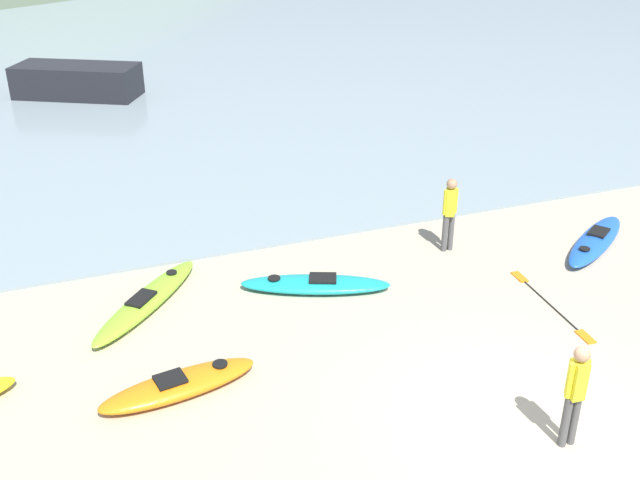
# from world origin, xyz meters

# --- Properties ---
(ground_plane) EXTENTS (400.00, 400.00, 0.00)m
(ground_plane) POSITION_xyz_m (0.00, 0.00, 0.00)
(ground_plane) COLOR tan
(bay_water) EXTENTS (160.00, 70.00, 0.06)m
(bay_water) POSITION_xyz_m (0.00, 42.10, 0.03)
(bay_water) COLOR gray
(bay_water) RESTS_ON ground_plane
(kayak_on_sand_0) EXTENTS (3.08, 1.80, 0.31)m
(kayak_on_sand_0) POSITION_xyz_m (-1.57, 4.97, 0.13)
(kayak_on_sand_0) COLOR teal
(kayak_on_sand_0) RESTS_ON ground_plane
(kayak_on_sand_1) EXTENTS (2.94, 2.29, 0.34)m
(kayak_on_sand_1) POSITION_xyz_m (5.03, 4.58, 0.15)
(kayak_on_sand_1) COLOR blue
(kayak_on_sand_1) RESTS_ON ground_plane
(kayak_on_sand_2) EXTENTS (2.75, 3.01, 0.31)m
(kayak_on_sand_2) POSITION_xyz_m (-4.86, 5.54, 0.13)
(kayak_on_sand_2) COLOR #8CCC2D
(kayak_on_sand_2) RESTS_ON ground_plane
(kayak_on_sand_3) EXTENTS (2.73, 1.14, 0.34)m
(kayak_on_sand_3) POSITION_xyz_m (-4.80, 2.64, 0.15)
(kayak_on_sand_3) COLOR orange
(kayak_on_sand_3) RESTS_ON ground_plane
(person_near_foreground) EXTENTS (0.35, 0.25, 1.72)m
(person_near_foreground) POSITION_xyz_m (0.32, -0.60, 0.98)
(person_near_foreground) COLOR #4C4C4C
(person_near_foreground) RESTS_ON ground_plane
(person_near_waterline) EXTENTS (0.35, 0.29, 1.71)m
(person_near_waterline) POSITION_xyz_m (1.81, 5.61, 0.98)
(person_near_waterline) COLOR #4C4C4C
(person_near_waterline) RESTS_ON ground_plane
(moored_boat_1) EXTENTS (4.81, 3.75, 1.17)m
(moored_boat_1) POSITION_xyz_m (-4.85, 21.56, 0.65)
(moored_boat_1) COLOR black
(moored_boat_1) RESTS_ON bay_water
(loose_paddle) EXTENTS (0.39, 2.79, 0.03)m
(loose_paddle) POSITION_xyz_m (2.52, 2.78, 0.01)
(loose_paddle) COLOR black
(loose_paddle) RESTS_ON ground_plane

